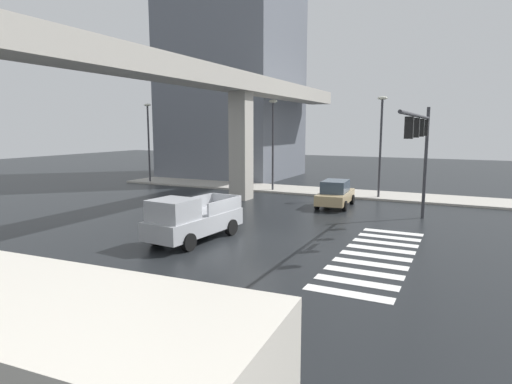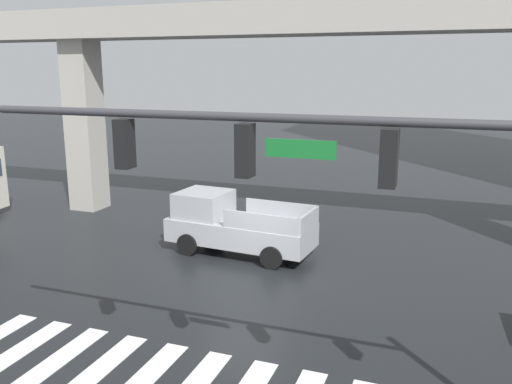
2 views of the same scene
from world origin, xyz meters
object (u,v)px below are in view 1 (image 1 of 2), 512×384
object	(u,v)px
sedan_tan	(335,194)
street_lamp_mid_block	(273,134)
street_lamp_near_corner	(381,135)
traffic_signal_mast	(420,136)
pickup_truck	(191,220)
street_lamp_far_north	(148,133)

from	to	relation	value
sedan_tan	street_lamp_mid_block	bearing A→B (deg)	55.55
sedan_tan	street_lamp_near_corner	xyz separation A→B (m)	(4.37, -1.95, 3.70)
sedan_tan	traffic_signal_mast	world-z (taller)	traffic_signal_mast
pickup_truck	street_lamp_far_north	xyz separation A→B (m)	(15.65, 15.37, 3.57)
sedan_tan	street_lamp_far_north	xyz separation A→B (m)	(4.37, 18.83, 3.70)
street_lamp_near_corner	street_lamp_far_north	bearing A→B (deg)	90.00
sedan_tan	street_lamp_near_corner	world-z (taller)	street_lamp_near_corner
street_lamp_near_corner	street_lamp_far_north	size ratio (longest dim) A/B	1.00
pickup_truck	street_lamp_mid_block	xyz separation A→B (m)	(15.65, 2.92, 3.57)
pickup_truck	traffic_signal_mast	xyz separation A→B (m)	(6.30, -8.90, 3.68)
traffic_signal_mast	street_lamp_far_north	xyz separation A→B (m)	(9.35, 24.28, -0.11)
street_lamp_mid_block	traffic_signal_mast	bearing A→B (deg)	-128.35
traffic_signal_mast	street_lamp_mid_block	world-z (taller)	street_lamp_mid_block
street_lamp_mid_block	pickup_truck	bearing A→B (deg)	-169.45
pickup_truck	street_lamp_far_north	world-z (taller)	street_lamp_far_north
pickup_truck	street_lamp_near_corner	xyz separation A→B (m)	(15.65, -5.41, 3.57)
street_lamp_mid_block	street_lamp_far_north	size ratio (longest dim) A/B	1.00
sedan_tan	street_lamp_mid_block	size ratio (longest dim) A/B	0.61
pickup_truck	traffic_signal_mast	world-z (taller)	traffic_signal_mast
street_lamp_far_north	traffic_signal_mast	bearing A→B (deg)	-111.07
sedan_tan	street_lamp_far_north	world-z (taller)	street_lamp_far_north
traffic_signal_mast	pickup_truck	bearing A→B (deg)	125.29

